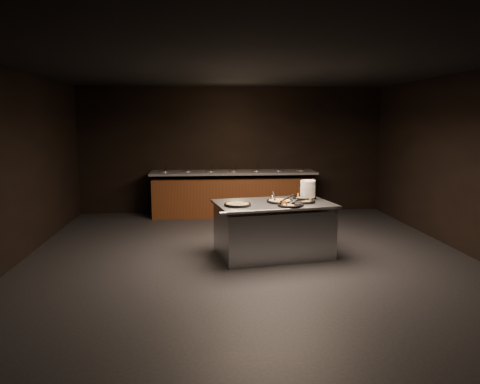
{
  "coord_description": "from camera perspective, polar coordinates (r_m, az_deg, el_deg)",
  "views": [
    {
      "loc": [
        -0.75,
        -6.85,
        2.14
      ],
      "look_at": [
        -0.13,
        0.3,
        1.03
      ],
      "focal_mm": 35.0,
      "sensor_mm": 36.0,
      "label": 1
    }
  ],
  "objects": [
    {
      "name": "room",
      "position": [
        6.92,
        1.32,
        3.05
      ],
      "size": [
        7.02,
        8.02,
        2.92
      ],
      "color": "black",
      "rests_on": "ground"
    },
    {
      "name": "salad_bar",
      "position": [
        10.57,
        -0.8,
        -0.5
      ],
      "size": [
        3.7,
        0.83,
        1.18
      ],
      "color": "#572A14",
      "rests_on": "ground"
    },
    {
      "name": "serving_counter",
      "position": [
        7.46,
        4.07,
        -4.66
      ],
      "size": [
        1.96,
        1.46,
        0.86
      ],
      "rotation": [
        0.0,
        0.0,
        0.18
      ],
      "color": "#BABDC2",
      "rests_on": "ground"
    },
    {
      "name": "plate_stack",
      "position": [
        7.72,
        8.28,
        0.25
      ],
      "size": [
        0.24,
        0.24,
        0.31
      ],
      "primitive_type": "cylinder",
      "color": "white",
      "rests_on": "serving_counter"
    },
    {
      "name": "pan_veggie_whole",
      "position": [
        7.08,
        -0.3,
        -1.51
      ],
      "size": [
        0.42,
        0.42,
        0.04
      ],
      "rotation": [
        0.0,
        0.0,
        0.55
      ],
      "color": "black",
      "rests_on": "serving_counter"
    },
    {
      "name": "pan_cheese_whole",
      "position": [
        7.39,
        4.86,
        -1.11
      ],
      "size": [
        0.41,
        0.41,
        0.04
      ],
      "rotation": [
        0.0,
        0.0,
        -0.13
      ],
      "color": "black",
      "rests_on": "serving_counter"
    },
    {
      "name": "pan_cheese_slices_a",
      "position": [
        7.78,
        7.86,
        -0.67
      ],
      "size": [
        0.39,
        0.39,
        0.04
      ],
      "rotation": [
        0.0,
        0.0,
        0.79
      ],
      "color": "black",
      "rests_on": "serving_counter"
    },
    {
      "name": "pan_cheese_slices_b",
      "position": [
        7.09,
        6.18,
        -1.56
      ],
      "size": [
        0.4,
        0.4,
        0.04
      ],
      "rotation": [
        0.0,
        0.0,
        2.2
      ],
      "color": "black",
      "rests_on": "serving_counter"
    },
    {
      "name": "pan_veggie_slices",
      "position": [
        7.43,
        7.88,
        -1.12
      ],
      "size": [
        0.34,
        0.34,
        0.04
      ],
      "rotation": [
        0.0,
        0.0,
        -0.66
      ],
      "color": "black",
      "rests_on": "serving_counter"
    },
    {
      "name": "server_left",
      "position": [
        7.47,
        4.08,
        -0.57
      ],
      "size": [
        0.09,
        0.32,
        0.15
      ],
      "rotation": [
        0.0,
        0.0,
        1.6
      ],
      "color": "#BABDC2",
      "rests_on": "serving_counter"
    },
    {
      "name": "server_right",
      "position": [
        7.16,
        6.19,
        -0.93
      ],
      "size": [
        0.35,
        0.11,
        0.17
      ],
      "rotation": [
        0.0,
        0.0,
        -0.14
      ],
      "color": "#BABDC2",
      "rests_on": "serving_counter"
    }
  ]
}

